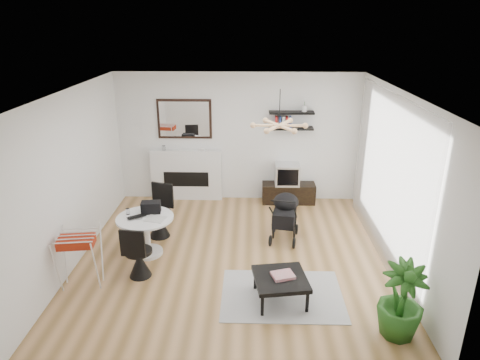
{
  "coord_description": "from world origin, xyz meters",
  "views": [
    {
      "loc": [
        0.28,
        -6.12,
        3.69
      ],
      "look_at": [
        0.1,
        0.4,
        1.21
      ],
      "focal_mm": 32.0,
      "sensor_mm": 36.0,
      "label": 1
    }
  ],
  "objects_px": {
    "crt_tv": "(287,174)",
    "drying_rack": "(80,259)",
    "dining_table": "(146,230)",
    "stroller": "(285,218)",
    "coffee_table": "(281,280)",
    "potted_plant": "(401,301)",
    "fireplace": "(186,169)",
    "tv_console": "(288,193)"
  },
  "relations": [
    {
      "from": "crt_tv",
      "to": "stroller",
      "type": "relative_size",
      "value": 0.55
    },
    {
      "from": "crt_tv",
      "to": "potted_plant",
      "type": "relative_size",
      "value": 0.5
    },
    {
      "from": "fireplace",
      "to": "tv_console",
      "type": "xyz_separation_m",
      "value": [
        2.18,
        -0.13,
        -0.48
      ]
    },
    {
      "from": "drying_rack",
      "to": "dining_table",
      "type": "bearing_deg",
      "value": 43.94
    },
    {
      "from": "tv_console",
      "to": "potted_plant",
      "type": "xyz_separation_m",
      "value": [
        1.03,
        -4.06,
        0.29
      ]
    },
    {
      "from": "potted_plant",
      "to": "crt_tv",
      "type": "bearing_deg",
      "value": 104.84
    },
    {
      "from": "crt_tv",
      "to": "potted_plant",
      "type": "bearing_deg",
      "value": -75.16
    },
    {
      "from": "crt_tv",
      "to": "stroller",
      "type": "xyz_separation_m",
      "value": [
        -0.15,
        -1.6,
        -0.24
      ]
    },
    {
      "from": "fireplace",
      "to": "stroller",
      "type": "xyz_separation_m",
      "value": [
        1.98,
        -1.73,
        -0.29
      ]
    },
    {
      "from": "dining_table",
      "to": "stroller",
      "type": "relative_size",
      "value": 1.02
    },
    {
      "from": "fireplace",
      "to": "drying_rack",
      "type": "xyz_separation_m",
      "value": [
        -1.07,
        -3.27,
        -0.24
      ]
    },
    {
      "from": "fireplace",
      "to": "tv_console",
      "type": "relative_size",
      "value": 1.95
    },
    {
      "from": "crt_tv",
      "to": "fireplace",
      "type": "bearing_deg",
      "value": 176.49
    },
    {
      "from": "drying_rack",
      "to": "potted_plant",
      "type": "xyz_separation_m",
      "value": [
        4.28,
        -0.92,
        0.05
      ]
    },
    {
      "from": "drying_rack",
      "to": "coffee_table",
      "type": "xyz_separation_m",
      "value": [
        2.87,
        -0.27,
        -0.11
      ]
    },
    {
      "from": "fireplace",
      "to": "coffee_table",
      "type": "xyz_separation_m",
      "value": [
        1.8,
        -3.54,
        -0.35
      ]
    },
    {
      "from": "stroller",
      "to": "potted_plant",
      "type": "relative_size",
      "value": 0.91
    },
    {
      "from": "potted_plant",
      "to": "stroller",
      "type": "bearing_deg",
      "value": 116.53
    },
    {
      "from": "crt_tv",
      "to": "drying_rack",
      "type": "height_order",
      "value": "crt_tv"
    },
    {
      "from": "fireplace",
      "to": "stroller",
      "type": "relative_size",
      "value": 2.37
    },
    {
      "from": "coffee_table",
      "to": "drying_rack",
      "type": "bearing_deg",
      "value": 174.66
    },
    {
      "from": "crt_tv",
      "to": "stroller",
      "type": "height_order",
      "value": "stroller"
    },
    {
      "from": "fireplace",
      "to": "drying_rack",
      "type": "distance_m",
      "value": 3.45
    },
    {
      "from": "tv_console",
      "to": "stroller",
      "type": "bearing_deg",
      "value": -97.04
    },
    {
      "from": "stroller",
      "to": "coffee_table",
      "type": "xyz_separation_m",
      "value": [
        -0.18,
        -1.81,
        -0.06
      ]
    },
    {
      "from": "coffee_table",
      "to": "fireplace",
      "type": "bearing_deg",
      "value": 116.89
    },
    {
      "from": "tv_console",
      "to": "potted_plant",
      "type": "relative_size",
      "value": 1.11
    },
    {
      "from": "fireplace",
      "to": "crt_tv",
      "type": "height_order",
      "value": "fireplace"
    },
    {
      "from": "fireplace",
      "to": "dining_table",
      "type": "xyz_separation_m",
      "value": [
        -0.34,
        -2.34,
        -0.24
      ]
    },
    {
      "from": "fireplace",
      "to": "crt_tv",
      "type": "distance_m",
      "value": 2.14
    },
    {
      "from": "dining_table",
      "to": "potted_plant",
      "type": "height_order",
      "value": "potted_plant"
    },
    {
      "from": "fireplace",
      "to": "stroller",
      "type": "bearing_deg",
      "value": -41.16
    },
    {
      "from": "stroller",
      "to": "crt_tv",
      "type": "bearing_deg",
      "value": 94.98
    },
    {
      "from": "coffee_table",
      "to": "dining_table",
      "type": "bearing_deg",
      "value": 150.63
    },
    {
      "from": "crt_tv",
      "to": "stroller",
      "type": "bearing_deg",
      "value": -95.44
    },
    {
      "from": "coffee_table",
      "to": "potted_plant",
      "type": "distance_m",
      "value": 1.56
    },
    {
      "from": "dining_table",
      "to": "stroller",
      "type": "bearing_deg",
      "value": 14.82
    },
    {
      "from": "fireplace",
      "to": "crt_tv",
      "type": "relative_size",
      "value": 4.3
    },
    {
      "from": "crt_tv",
      "to": "drying_rack",
      "type": "distance_m",
      "value": 4.49
    },
    {
      "from": "crt_tv",
      "to": "dining_table",
      "type": "bearing_deg",
      "value": -138.12
    },
    {
      "from": "crt_tv",
      "to": "potted_plant",
      "type": "height_order",
      "value": "potted_plant"
    },
    {
      "from": "dining_table",
      "to": "potted_plant",
      "type": "relative_size",
      "value": 0.93
    }
  ]
}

